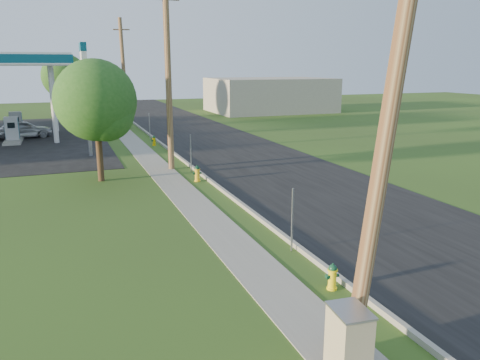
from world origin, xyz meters
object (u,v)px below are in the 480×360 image
object	(u,v)px
fuel_pump_se	(17,126)
hydrant_near	(332,277)
price_pylon	(84,67)
hydrant_mid	(197,173)
utility_cabinet	(348,344)
tree_lot	(66,78)
utility_pole_near	(390,110)
hydrant_far	(154,141)
fuel_pump_ne	(12,133)
utility_pole_mid	(168,77)
car_silver	(23,129)
utility_pole_far	(124,74)
tree_verge	(98,104)

from	to	relation	value
fuel_pump_se	hydrant_near	xyz separation A→B (m)	(9.57, -32.42, -0.38)
hydrant_near	fuel_pump_se	bearing A→B (deg)	106.44
price_pylon	hydrant_mid	distance (m)	11.01
hydrant_near	utility_cabinet	bearing A→B (deg)	-117.37
tree_lot	fuel_pump_se	bearing A→B (deg)	-117.64
utility_pole_near	fuel_pump_se	size ratio (longest dim) A/B	2.96
hydrant_far	fuel_pump_ne	bearing A→B (deg)	152.21
tree_lot	hydrant_mid	size ratio (longest dim) A/B	8.16
utility_pole_mid	car_silver	distance (m)	17.79
tree_lot	car_silver	size ratio (longest dim) A/B	1.62
hydrant_near	car_silver	distance (m)	31.86
utility_pole_far	tree_verge	size ratio (longest dim) A/B	1.62
fuel_pump_se	fuel_pump_ne	bearing A→B (deg)	-90.00
hydrant_far	utility_cabinet	size ratio (longest dim) A/B	0.52
hydrant_mid	utility_cabinet	distance (m)	15.40
fuel_pump_ne	utility_cabinet	bearing A→B (deg)	-75.84
utility_pole_mid	fuel_pump_ne	size ratio (longest dim) A/B	3.06
utility_pole_mid	utility_cabinet	world-z (taller)	utility_pole_mid
utility_pole_mid	utility_pole_far	xyz separation A→B (m)	(0.00, 18.00, -0.15)
price_pylon	hydrant_mid	world-z (taller)	price_pylon
utility_pole_far	price_pylon	distance (m)	13.11
tree_lot	utility_cabinet	distance (m)	43.87
fuel_pump_se	hydrant_near	size ratio (longest dim) A/B	4.51
utility_pole_far	fuel_pump_ne	world-z (taller)	utility_pole_far
utility_pole_far	hydrant_mid	xyz separation A→B (m)	(0.56, -21.21, -4.40)
price_pylon	car_silver	xyz separation A→B (m)	(-4.39, 9.65, -4.73)
tree_lot	hydrant_far	distance (m)	18.23
utility_pole_near	fuel_pump_se	xyz separation A→B (m)	(-8.90, 35.00, -4.08)
utility_pole_far	tree_lot	bearing A→B (deg)	123.77
price_pylon	tree_lot	distance (m)	19.57
utility_pole_far	hydrant_near	xyz separation A→B (m)	(0.67, -33.42, -4.46)
utility_pole_mid	utility_cabinet	size ratio (longest dim) A/B	7.08
fuel_pump_se	tree_verge	xyz separation A→B (m)	(5.15, -18.48, 3.06)
price_pylon	hydrant_far	size ratio (longest dim) A/B	9.55
fuel_pump_se	hydrant_near	distance (m)	33.80
utility_pole_far	utility_pole_mid	bearing A→B (deg)	-90.00
utility_pole_mid	hydrant_near	bearing A→B (deg)	-87.52
utility_pole_far	price_pylon	size ratio (longest dim) A/B	1.39
utility_pole_near	fuel_pump_se	bearing A→B (deg)	104.27
fuel_pump_se	hydrant_far	world-z (taller)	fuel_pump_se
utility_pole_far	fuel_pump_se	distance (m)	9.84
price_pylon	utility_cabinet	world-z (taller)	price_pylon
tree_verge	hydrant_mid	world-z (taller)	tree_verge
fuel_pump_ne	fuel_pump_se	xyz separation A→B (m)	(0.00, 4.00, 0.00)
hydrant_mid	price_pylon	bearing A→B (deg)	117.11
tree_lot	hydrant_far	bearing A→B (deg)	-72.82
utility_pole_near	utility_pole_far	size ratio (longest dim) A/B	1.00
utility_pole_mid	fuel_pump_se	distance (m)	19.65
utility_pole_far	fuel_pump_se	size ratio (longest dim) A/B	2.97
price_pylon	utility_pole_near	bearing A→B (deg)	-80.58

